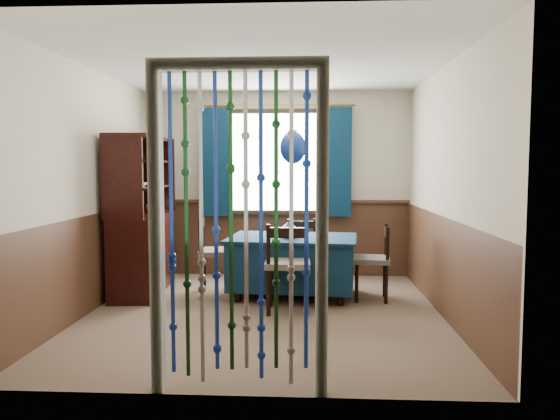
# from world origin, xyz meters

# --- Properties ---
(floor) EXTENTS (4.00, 4.00, 0.00)m
(floor) POSITION_xyz_m (0.00, 0.00, 0.00)
(floor) COLOR brown
(floor) RESTS_ON ground
(ceiling) EXTENTS (4.00, 4.00, 0.00)m
(ceiling) POSITION_xyz_m (0.00, 0.00, 2.50)
(ceiling) COLOR silver
(ceiling) RESTS_ON ground
(wall_back) EXTENTS (3.60, 0.00, 3.60)m
(wall_back) POSITION_xyz_m (0.00, 2.00, 1.25)
(wall_back) COLOR beige
(wall_back) RESTS_ON ground
(wall_front) EXTENTS (3.60, 0.00, 3.60)m
(wall_front) POSITION_xyz_m (0.00, -2.00, 1.25)
(wall_front) COLOR beige
(wall_front) RESTS_ON ground
(wall_left) EXTENTS (0.00, 4.00, 4.00)m
(wall_left) POSITION_xyz_m (-1.80, 0.00, 1.25)
(wall_left) COLOR beige
(wall_left) RESTS_ON ground
(wall_right) EXTENTS (0.00, 4.00, 4.00)m
(wall_right) POSITION_xyz_m (1.80, 0.00, 1.25)
(wall_right) COLOR beige
(wall_right) RESTS_ON ground
(wainscot_back) EXTENTS (3.60, 0.00, 3.60)m
(wainscot_back) POSITION_xyz_m (0.00, 1.99, 0.50)
(wainscot_back) COLOR #45291A
(wainscot_back) RESTS_ON ground
(wainscot_front) EXTENTS (3.60, 0.00, 3.60)m
(wainscot_front) POSITION_xyz_m (0.00, -1.99, 0.50)
(wainscot_front) COLOR #45291A
(wainscot_front) RESTS_ON ground
(wainscot_left) EXTENTS (0.00, 4.00, 4.00)m
(wainscot_left) POSITION_xyz_m (-1.79, 0.00, 0.50)
(wainscot_left) COLOR #45291A
(wainscot_left) RESTS_ON ground
(wainscot_right) EXTENTS (0.00, 4.00, 4.00)m
(wainscot_right) POSITION_xyz_m (1.79, 0.00, 0.50)
(wainscot_right) COLOR #45291A
(wainscot_right) RESTS_ON ground
(window) EXTENTS (1.32, 0.12, 1.42)m
(window) POSITION_xyz_m (0.00, 1.95, 1.55)
(window) COLOR black
(window) RESTS_ON wall_back
(doorway) EXTENTS (1.16, 0.12, 2.18)m
(doorway) POSITION_xyz_m (0.00, -1.94, 1.05)
(doorway) COLOR silver
(doorway) RESTS_ON ground
(dining_table) EXTENTS (1.53, 1.12, 0.69)m
(dining_table) POSITION_xyz_m (0.26, 0.75, 0.41)
(dining_table) COLOR #0B253B
(dining_table) RESTS_ON floor
(chair_near) EXTENTS (0.46, 0.44, 0.93)m
(chair_near) POSITION_xyz_m (0.24, 0.06, 0.49)
(chair_near) COLOR black
(chair_near) RESTS_ON floor
(chair_far) EXTENTS (0.42, 0.40, 0.83)m
(chair_far) POSITION_xyz_m (0.36, 1.36, 0.44)
(chair_far) COLOR black
(chair_far) RESTS_ON floor
(chair_left) EXTENTS (0.48, 0.50, 0.91)m
(chair_left) POSITION_xyz_m (-0.65, 0.84, 0.49)
(chair_left) COLOR black
(chair_left) RESTS_ON floor
(chair_right) EXTENTS (0.43, 0.45, 0.84)m
(chair_right) POSITION_xyz_m (1.18, 0.65, 0.45)
(chair_right) COLOR black
(chair_right) RESTS_ON floor
(sideboard) EXTENTS (0.59, 1.44, 1.85)m
(sideboard) POSITION_xyz_m (-1.54, 0.91, 0.63)
(sideboard) COLOR black
(sideboard) RESTS_ON floor
(pendant_lamp) EXTENTS (0.30, 0.30, 0.98)m
(pendant_lamp) POSITION_xyz_m (0.26, 0.75, 1.71)
(pendant_lamp) COLOR olive
(pendant_lamp) RESTS_ON ceiling
(vase_table) EXTENTS (0.21, 0.21, 0.19)m
(vase_table) POSITION_xyz_m (0.23, 0.66, 0.79)
(vase_table) COLOR navy
(vase_table) RESTS_ON dining_table
(bowl_shelf) EXTENTS (0.22, 0.22, 0.05)m
(bowl_shelf) POSITION_xyz_m (-1.48, 0.62, 1.29)
(bowl_shelf) COLOR beige
(bowl_shelf) RESTS_ON sideboard
(vase_sideboard) EXTENTS (0.24, 0.24, 0.21)m
(vase_sideboard) POSITION_xyz_m (-1.48, 1.21, 1.03)
(vase_sideboard) COLOR beige
(vase_sideboard) RESTS_ON sideboard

